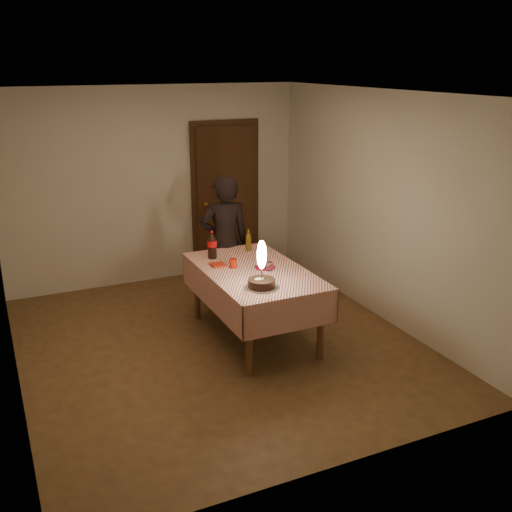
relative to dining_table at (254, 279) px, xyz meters
name	(u,v)px	position (x,y,z in m)	size (l,w,h in m)	color
ground	(219,344)	(-0.42, -0.01, -0.68)	(4.00, 4.50, 0.01)	brown
room_shell	(216,191)	(-0.38, 0.07, 0.98)	(4.04, 4.54, 2.62)	beige
dining_table	(254,279)	(0.00, 0.00, 0.00)	(1.02, 1.72, 0.78)	brown
birthday_cake	(262,276)	(-0.15, -0.50, 0.23)	(0.33, 0.33, 0.48)	white
red_plate	(265,267)	(0.14, 0.01, 0.11)	(0.22, 0.22, 0.01)	red
red_cup	(233,263)	(-0.18, 0.15, 0.15)	(0.08, 0.08, 0.10)	red
clear_cup	(270,266)	(0.14, -0.09, 0.15)	(0.07, 0.07, 0.09)	white
napkin_stack	(218,265)	(-0.30, 0.29, 0.11)	(0.15, 0.15, 0.02)	#A22312
cola_bottle	(212,245)	(-0.26, 0.54, 0.26)	(0.10, 0.10, 0.32)	black
amber_bottle_right	(248,241)	(0.22, 0.63, 0.22)	(0.06, 0.06, 0.25)	#563E0E
photographer	(225,242)	(0.05, 0.96, 0.14)	(0.65, 0.49, 1.63)	black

